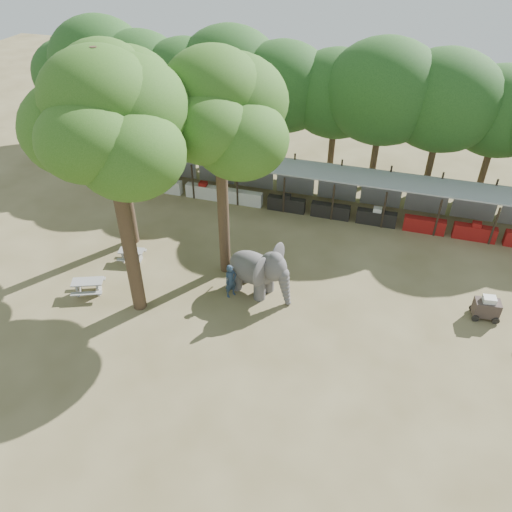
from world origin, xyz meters
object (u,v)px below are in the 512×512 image
(yard_tree_back, at_px, (217,112))
(picnic_table_far, at_px, (132,254))
(cart_back, at_px, (487,307))
(yard_tree_center, at_px, (107,123))
(elephant, at_px, (259,270))
(handler, at_px, (231,281))
(picnic_table_near, at_px, (88,285))
(yard_tree_left, at_px, (109,99))

(yard_tree_back, distance_m, picnic_table_far, 9.58)
(yard_tree_back, distance_m, cart_back, 15.34)
(yard_tree_center, height_order, picnic_table_far, yard_tree_center)
(elephant, bearing_deg, handler, -134.29)
(yard_tree_center, bearing_deg, picnic_table_near, -179.55)
(picnic_table_far, xyz_separation_m, cart_back, (18.15, 0.79, 0.17))
(yard_tree_left, xyz_separation_m, handler, (7.13, -3.12, -7.28))
(picnic_table_near, bearing_deg, cart_back, -10.33)
(picnic_table_near, bearing_deg, picnic_table_far, 54.54)
(handler, bearing_deg, yard_tree_back, 64.28)
(picnic_table_near, xyz_separation_m, picnic_table_far, (0.74, 3.10, -0.06))
(elephant, distance_m, handler, 1.50)
(yard_tree_back, xyz_separation_m, picnic_table_far, (-5.03, -0.92, -8.10))
(yard_tree_back, distance_m, elephant, 7.69)
(yard_tree_left, xyz_separation_m, yard_tree_center, (3.00, -5.00, 1.01))
(yard_tree_center, distance_m, elephant, 9.84)
(elephant, bearing_deg, cart_back, 24.50)
(yard_tree_left, relative_size, yard_tree_back, 0.97)
(elephant, relative_size, cart_back, 2.75)
(yard_tree_left, relative_size, picnic_table_far, 7.09)
(handler, bearing_deg, yard_tree_center, 150.83)
(yard_tree_back, bearing_deg, yard_tree_left, 170.54)
(yard_tree_left, relative_size, yard_tree_center, 0.92)
(elephant, bearing_deg, yard_tree_center, -137.07)
(elephant, xyz_separation_m, handler, (-1.26, -0.68, -0.46))
(handler, height_order, cart_back, handler)
(yard_tree_left, distance_m, elephant, 11.08)
(handler, bearing_deg, elephant, -25.51)
(yard_tree_center, distance_m, picnic_table_far, 9.51)
(yard_tree_back, bearing_deg, picnic_table_near, -145.13)
(handler, bearing_deg, yard_tree_left, 102.67)
(yard_tree_back, bearing_deg, cart_back, -0.58)
(yard_tree_back, relative_size, cart_back, 8.42)
(picnic_table_near, bearing_deg, yard_tree_center, -21.51)
(elephant, bearing_deg, picnic_table_near, -144.92)
(yard_tree_left, height_order, yard_tree_center, yard_tree_center)
(yard_tree_left, height_order, cart_back, yard_tree_left)
(yard_tree_back, xyz_separation_m, elephant, (2.39, -1.44, -7.16))
(cart_back, bearing_deg, picnic_table_far, 176.00)
(elephant, height_order, handler, elephant)
(yard_tree_left, distance_m, yard_tree_back, 6.09)
(yard_tree_left, bearing_deg, elephant, -16.25)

